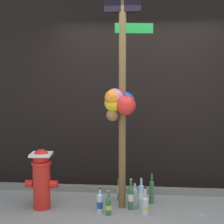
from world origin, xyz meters
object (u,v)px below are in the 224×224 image
object	(u,v)px
bottle_8	(152,191)
memorial_post	(120,88)
bottle_6	(100,203)
bottle_1	(108,206)
bottle_5	(135,195)
bottle_0	(124,194)
bottle_4	(131,197)
bottle_7	(145,205)
bottle_2	(141,195)
fire_hydrant	(42,177)
bottle_3	(120,188)

from	to	relation	value
bottle_8	memorial_post	bearing A→B (deg)	-158.65
bottle_6	memorial_post	bearing A→B (deg)	41.02
bottle_1	bottle_5	distance (m)	0.49
bottle_1	bottle_8	world-z (taller)	bottle_8
bottle_0	bottle_6	size ratio (longest dim) A/B	1.02
bottle_4	bottle_1	bearing A→B (deg)	-143.90
bottle_6	bottle_7	distance (m)	0.55
bottle_0	bottle_5	world-z (taller)	bottle_0
bottle_2	bottle_4	bearing A→B (deg)	-164.45
bottle_1	bottle_2	size ratio (longest dim) A/B	0.72
bottle_6	bottle_0	bearing A→B (deg)	52.02
fire_hydrant	bottle_5	distance (m)	1.22
memorial_post	fire_hydrant	size ratio (longest dim) A/B	3.69
bottle_3	bottle_4	xyz separation A→B (m)	(0.16, -0.30, -0.01)
fire_hydrant	bottle_7	world-z (taller)	fire_hydrant
bottle_2	bottle_5	size ratio (longest dim) A/B	1.39
bottle_2	bottle_3	xyz separation A→B (m)	(-0.29, 0.27, -0.01)
bottle_2	bottle_5	bearing A→B (deg)	118.45
bottle_1	bottle_8	bearing A→B (deg)	38.28
bottle_2	bottle_6	world-z (taller)	bottle_2
bottle_1	bottle_7	size ratio (longest dim) A/B	0.88
bottle_2	bottle_8	bearing A→B (deg)	54.17
bottle_2	bottle_4	distance (m)	0.13
bottle_4	bottle_5	distance (m)	0.20
bottle_7	bottle_2	bearing A→B (deg)	105.81
bottle_1	bottle_6	world-z (taller)	bottle_6
bottle_1	bottle_0	bearing A→B (deg)	68.30
fire_hydrant	bottle_8	xyz separation A→B (m)	(1.38, 0.28, -0.23)
memorial_post	fire_hydrant	xyz separation A→B (m)	(-0.98, -0.12, -1.11)
memorial_post	bottle_2	world-z (taller)	memorial_post
memorial_post	bottle_3	bearing A→B (deg)	94.77
bottle_6	fire_hydrant	bearing A→B (deg)	174.00
memorial_post	bottle_4	distance (m)	1.36
memorial_post	bottle_6	world-z (taller)	memorial_post
bottle_4	bottle_7	distance (m)	0.23
bottle_4	bottle_8	bearing A→B (deg)	40.30
bottle_4	bottle_5	xyz separation A→B (m)	(0.05, 0.19, -0.04)
memorial_post	bottle_6	bearing A→B (deg)	-138.98
memorial_post	bottle_6	size ratio (longest dim) A/B	9.08
bottle_0	bottle_3	world-z (taller)	bottle_3
bottle_1	bottle_5	size ratio (longest dim) A/B	1.01
bottle_2	bottle_7	world-z (taller)	bottle_2
bottle_7	bottle_6	bearing A→B (deg)	179.60
memorial_post	bottle_4	bearing A→B (deg)	-25.47
bottle_6	bottle_5	bearing A→B (deg)	37.92
bottle_7	bottle_8	size ratio (longest dim) A/B	0.81
fire_hydrant	bottle_7	size ratio (longest dim) A/B	2.26
bottle_4	bottle_6	bearing A→B (deg)	-159.96
bottle_3	bottle_6	world-z (taller)	bottle_3
bottle_2	bottle_3	distance (m)	0.39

